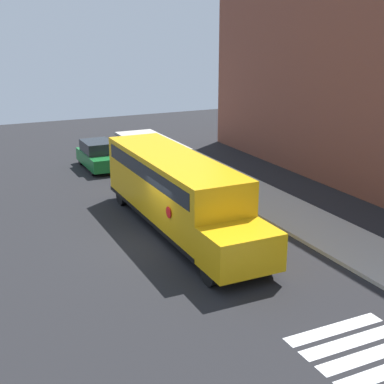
% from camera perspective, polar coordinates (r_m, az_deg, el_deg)
% --- Properties ---
extents(ground_plane, '(60.00, 60.00, 0.00)m').
position_cam_1_polar(ground_plane, '(21.35, -3.12, -5.45)').
color(ground_plane, black).
extents(sidewalk_strip, '(44.00, 3.00, 0.15)m').
position_cam_1_polar(sidewalk_strip, '(24.35, 11.17, -2.62)').
color(sidewalk_strip, '#B2ADA3').
rests_on(sidewalk_strip, ground).
extents(crosswalk_stripes, '(3.30, 3.20, 0.01)m').
position_cam_1_polar(crosswalk_stripes, '(15.38, 18.38, -16.23)').
color(crosswalk_stripes, white).
rests_on(crosswalk_stripes, ground).
extents(school_bus, '(11.43, 2.57, 3.08)m').
position_cam_1_polar(school_bus, '(22.23, -1.73, 0.38)').
color(school_bus, '#EAA80F').
rests_on(school_bus, ground).
extents(parked_car, '(4.08, 1.78, 1.62)m').
position_cam_1_polar(parked_car, '(32.54, -9.94, 3.87)').
color(parked_car, '#196B2D').
rests_on(parked_car, ground).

